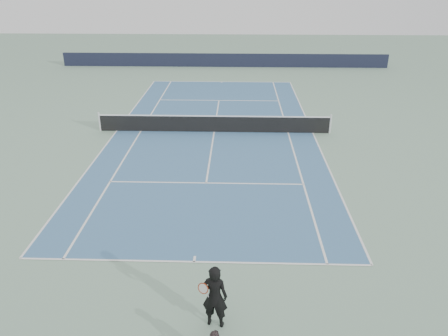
{
  "coord_description": "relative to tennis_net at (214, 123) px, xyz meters",
  "views": [
    {
      "loc": [
        1.28,
        -22.94,
        8.29
      ],
      "look_at": [
        0.78,
        -7.22,
        1.1
      ],
      "focal_mm": 35.0,
      "sensor_mm": 36.0,
      "label": 1
    }
  ],
  "objects": [
    {
      "name": "tennis_player",
      "position": [
        0.78,
        -14.45,
        0.39
      ],
      "size": [
        0.82,
        0.59,
        1.79
      ],
      "color": "black",
      "rests_on": "ground"
    },
    {
      "name": "court_surface",
      "position": [
        0.0,
        0.0,
        -0.5
      ],
      "size": [
        10.97,
        23.77,
        0.01
      ],
      "primitive_type": "cube",
      "color": "#3D6791",
      "rests_on": "ground"
    },
    {
      "name": "windscreen_far",
      "position": [
        0.0,
        17.88,
        0.1
      ],
      "size": [
        30.0,
        0.25,
        1.2
      ],
      "primitive_type": "cube",
      "color": "black",
      "rests_on": "ground"
    },
    {
      "name": "ground",
      "position": [
        0.0,
        0.0,
        -0.5
      ],
      "size": [
        80.0,
        80.0,
        0.0
      ],
      "primitive_type": "plane",
      "color": "gray"
    },
    {
      "name": "tennis_net",
      "position": [
        0.0,
        0.0,
        0.0
      ],
      "size": [
        12.9,
        0.1,
        1.07
      ],
      "color": "silver",
      "rests_on": "ground"
    }
  ]
}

